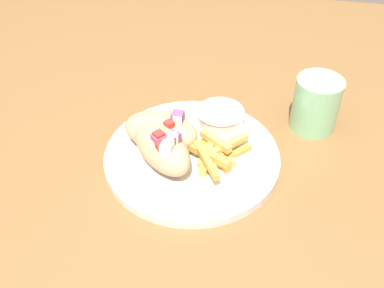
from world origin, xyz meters
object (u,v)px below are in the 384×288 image
pita_sandwich_far (162,130)px  plate (192,156)px  fries_pile (215,154)px  pita_sandwich_near (162,147)px  sauce_ramekin (220,117)px  water_glass (316,106)px

pita_sandwich_far → plate: bearing=-8.1°
plate → fries_pile: bearing=-10.2°
pita_sandwich_near → sauce_ramekin: bearing=100.9°
pita_sandwich_near → fries_pile: bearing=60.1°
pita_sandwich_far → sauce_ramekin: 0.10m
pita_sandwich_near → water_glass: bearing=80.2°
pita_sandwich_far → fries_pile: 0.09m
pita_sandwich_near → water_glass: (0.23, 0.15, -0.00)m
pita_sandwich_near → pita_sandwich_far: bearing=151.3°
pita_sandwich_near → fries_pile: (0.08, 0.02, -0.02)m
fries_pile → water_glass: 0.20m
plate → water_glass: 0.22m
plate → pita_sandwich_far: 0.06m
sauce_ramekin → plate: bearing=-113.3°
pita_sandwich_near → water_glass: size_ratio=1.48×
plate → pita_sandwich_near: pita_sandwich_near is taller
plate → fries_pile: size_ratio=2.41×
pita_sandwich_near → fries_pile: pita_sandwich_near is taller
pita_sandwich_far → sauce_ramekin: size_ratio=1.63×
pita_sandwich_far → sauce_ramekin: pita_sandwich_far is taller
plate → sauce_ramekin: 0.09m
sauce_ramekin → pita_sandwich_near: bearing=-126.0°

